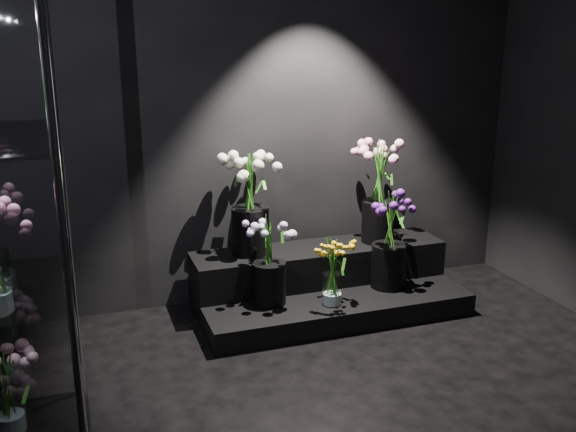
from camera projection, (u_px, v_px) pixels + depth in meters
name	position (u px, v px, depth m)	size (l,w,h in m)	color
wall_back	(264.00, 110.00, 4.57)	(4.00, 4.00, 0.00)	black
display_riser	(325.00, 283.00, 4.67)	(1.88, 0.84, 0.42)	black
bouquet_orange_bells	(333.00, 270.00, 4.30)	(0.33, 0.33, 0.48)	white
bouquet_lilac	(269.00, 254.00, 4.28)	(0.40, 0.40, 0.61)	black
bouquet_purple	(390.00, 235.00, 4.56)	(0.36, 0.36, 0.71)	black
bouquet_cream_roses	(250.00, 198.00, 4.47)	(0.47, 0.47, 0.71)	black
bouquet_pink_roses	(379.00, 187.00, 4.72)	(0.36, 0.36, 0.76)	black
bouquet_case_base_pink	(7.00, 388.00, 3.00)	(0.33, 0.33, 0.43)	white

